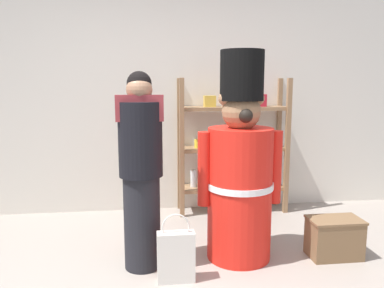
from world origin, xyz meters
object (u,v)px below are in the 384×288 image
(merchandise_shelf, at_px, (234,145))
(person_shopper, at_px, (141,170))
(teddy_bear_guard, at_px, (240,173))
(display_crate, at_px, (334,238))
(shopping_bag, at_px, (176,256))

(merchandise_shelf, xyz_separation_m, person_shopper, (-1.05, -1.28, 0.04))
(teddy_bear_guard, bearing_deg, display_crate, -7.26)
(shopping_bag, bearing_deg, teddy_bear_guard, 31.40)
(merchandise_shelf, relative_size, teddy_bear_guard, 0.88)
(teddy_bear_guard, bearing_deg, shopping_bag, -148.60)
(merchandise_shelf, bearing_deg, teddy_bear_guard, -100.71)
(teddy_bear_guard, distance_m, shopping_bag, 0.85)
(teddy_bear_guard, distance_m, person_shopper, 0.82)
(shopping_bag, distance_m, display_crate, 1.40)
(teddy_bear_guard, relative_size, display_crate, 3.90)
(teddy_bear_guard, xyz_separation_m, person_shopper, (-0.82, -0.08, 0.07))
(merchandise_shelf, bearing_deg, display_crate, -65.81)
(teddy_bear_guard, xyz_separation_m, shopping_bag, (-0.57, -0.35, -0.54))
(merchandise_shelf, distance_m, display_crate, 1.55)
(merchandise_shelf, bearing_deg, person_shopper, -129.24)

